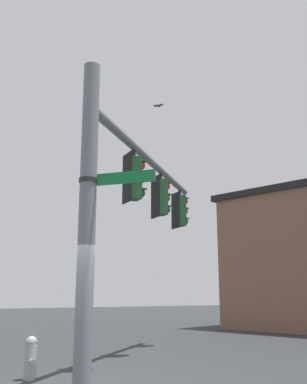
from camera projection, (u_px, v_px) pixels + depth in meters
signal_pole at (87, 216)px, 8.04m from camera, size 0.32×0.32×6.06m
mast_arm at (152, 163)px, 12.14m from camera, size 5.85×5.45×0.21m
traffic_light_nearest_pole at (134, 178)px, 10.63m from camera, size 0.54×0.49×1.31m
traffic_light_mid_inner at (161, 197)px, 12.77m from camera, size 0.54×0.49×1.31m
traffic_light_mid_outer at (180, 211)px, 14.90m from camera, size 0.54×0.49×1.31m
street_name_sign at (104, 179)px, 8.10m from camera, size 1.08×1.15×0.22m
bird_flying at (158, 106)px, 13.56m from camera, size 0.29×0.26×0.08m
fire_hydrant at (30, 358)px, 8.66m from camera, size 0.35×0.24×0.82m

